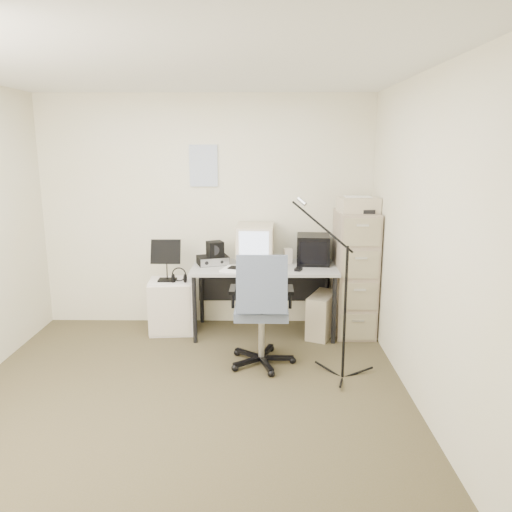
{
  "coord_description": "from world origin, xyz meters",
  "views": [
    {
      "loc": [
        0.6,
        -3.61,
        1.97
      ],
      "look_at": [
        0.55,
        0.95,
        0.95
      ],
      "focal_mm": 35.0,
      "sensor_mm": 36.0,
      "label": 1
    }
  ],
  "objects_px": {
    "filing_cabinet": "(354,273)",
    "desk": "(264,300)",
    "side_cart": "(172,306)",
    "office_chair": "(261,308)"
  },
  "relations": [
    {
      "from": "desk",
      "to": "side_cart",
      "type": "xyz_separation_m",
      "value": [
        -0.98,
        0.01,
        -0.08
      ]
    },
    {
      "from": "office_chair",
      "to": "desk",
      "type": "bearing_deg",
      "value": 88.64
    },
    {
      "from": "filing_cabinet",
      "to": "side_cart",
      "type": "xyz_separation_m",
      "value": [
        -1.93,
        -0.02,
        -0.36
      ]
    },
    {
      "from": "side_cart",
      "to": "desk",
      "type": "bearing_deg",
      "value": -5.18
    },
    {
      "from": "filing_cabinet",
      "to": "side_cart",
      "type": "height_order",
      "value": "filing_cabinet"
    },
    {
      "from": "office_chair",
      "to": "side_cart",
      "type": "height_order",
      "value": "office_chair"
    },
    {
      "from": "filing_cabinet",
      "to": "desk",
      "type": "relative_size",
      "value": 0.87
    },
    {
      "from": "filing_cabinet",
      "to": "desk",
      "type": "xyz_separation_m",
      "value": [
        -0.95,
        -0.03,
        -0.29
      ]
    },
    {
      "from": "filing_cabinet",
      "to": "office_chair",
      "type": "distance_m",
      "value": 1.28
    },
    {
      "from": "filing_cabinet",
      "to": "desk",
      "type": "bearing_deg",
      "value": -178.19
    }
  ]
}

